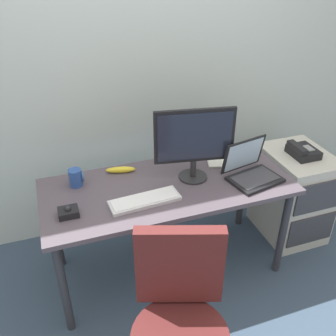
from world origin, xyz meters
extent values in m
plane|color=#394A5F|center=(0.00, 0.00, 0.00)|extent=(8.00, 8.00, 0.00)
cube|color=silver|center=(0.00, 0.68, 1.40)|extent=(6.00, 0.10, 2.80)
cube|color=#514750|center=(0.00, 0.00, 0.69)|extent=(1.54, 0.66, 0.03)
cylinder|color=#2D2D33|center=(-0.71, -0.27, 0.34)|extent=(0.05, 0.05, 0.67)
cylinder|color=#2D2D33|center=(0.71, -0.27, 0.34)|extent=(0.05, 0.05, 0.67)
cylinder|color=#2D2D33|center=(-0.71, 0.27, 0.34)|extent=(0.05, 0.05, 0.67)
cylinder|color=#2D2D33|center=(0.71, 0.27, 0.34)|extent=(0.05, 0.05, 0.67)
cube|color=beige|center=(1.03, 0.07, 0.34)|extent=(0.42, 0.52, 0.69)
cube|color=#38383D|center=(1.03, -0.19, 0.50)|extent=(0.38, 0.01, 0.23)
cube|color=#38383D|center=(1.03, -0.19, 0.21)|extent=(0.38, 0.01, 0.23)
cube|color=black|center=(1.03, 0.05, 0.72)|extent=(0.17, 0.20, 0.06)
cube|color=black|center=(0.97, 0.05, 0.76)|extent=(0.05, 0.18, 0.04)
cube|color=gray|center=(1.05, 0.04, 0.75)|extent=(0.07, 0.08, 0.01)
cube|color=#57201F|center=(-0.18, -0.68, 0.73)|extent=(0.40, 0.19, 0.42)
cylinder|color=#262628|center=(0.18, 0.03, 0.71)|extent=(0.18, 0.18, 0.01)
cylinder|color=#262628|center=(0.18, 0.03, 0.77)|extent=(0.04, 0.04, 0.11)
cube|color=black|center=(0.18, 0.03, 1.00)|extent=(0.49, 0.11, 0.34)
cube|color=#1E2333|center=(0.17, 0.01, 1.00)|extent=(0.44, 0.08, 0.30)
cube|color=silver|center=(-0.19, -0.13, 0.71)|extent=(0.42, 0.16, 0.02)
cube|color=white|center=(-0.19, -0.13, 0.73)|extent=(0.39, 0.14, 0.01)
cube|color=black|center=(0.53, -0.14, 0.71)|extent=(0.35, 0.28, 0.02)
cube|color=#38383D|center=(0.53, -0.14, 0.72)|extent=(0.30, 0.22, 0.00)
cube|color=black|center=(0.50, -0.01, 0.83)|extent=(0.31, 0.11, 0.22)
cube|color=silver|center=(0.50, -0.02, 0.83)|extent=(0.27, 0.09, 0.19)
cube|color=black|center=(-0.61, -0.11, 0.72)|extent=(0.11, 0.09, 0.04)
sphere|color=#232328|center=(-0.61, -0.11, 0.75)|extent=(0.04, 0.04, 0.04)
cylinder|color=#2A4C94|center=(-0.53, 0.18, 0.76)|extent=(0.08, 0.08, 0.11)
torus|color=#2F558D|center=(-0.49, 0.18, 0.76)|extent=(0.01, 0.07, 0.07)
cube|color=white|center=(0.42, 0.17, 0.71)|extent=(0.20, 0.24, 0.01)
cube|color=black|center=(0.67, 0.18, 0.71)|extent=(0.12, 0.16, 0.01)
ellipsoid|color=yellow|center=(-0.24, 0.24, 0.72)|extent=(0.20, 0.09, 0.04)
camera|label=1|loc=(-0.63, -1.82, 1.99)|focal=40.21mm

